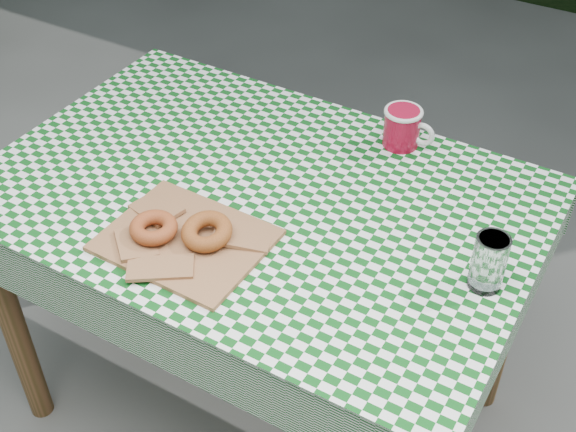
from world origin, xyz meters
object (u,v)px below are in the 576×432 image
(coffee_mug, at_px, (402,127))
(table, at_px, (262,312))
(drinking_glass, at_px, (489,262))
(paper_bag, at_px, (186,239))

(coffee_mug, bearing_deg, table, -119.16)
(coffee_mug, bearing_deg, drinking_glass, -44.79)
(paper_bag, xyz_separation_m, drinking_glass, (0.55, 0.18, 0.05))
(paper_bag, distance_m, drinking_glass, 0.58)
(paper_bag, height_order, coffee_mug, coffee_mug)
(drinking_glass, bearing_deg, paper_bag, -161.74)
(paper_bag, bearing_deg, drinking_glass, 18.26)
(table, height_order, drinking_glass, drinking_glass)
(drinking_glass, bearing_deg, table, 177.01)
(table, relative_size, drinking_glass, 10.14)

